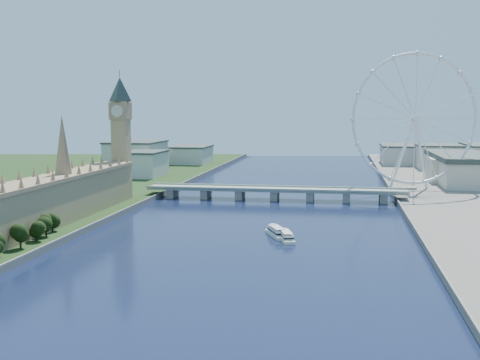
# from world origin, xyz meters

# --- Properties ---
(ground) EXTENTS (2000.00, 2000.00, 0.00)m
(ground) POSITION_xyz_m (0.00, 0.00, 0.00)
(ground) COLOR #162240
(ground) RESTS_ON ground
(parliament_range) EXTENTS (24.00, 200.00, 70.00)m
(parliament_range) POSITION_xyz_m (-128.00, 170.00, 18.48)
(parliament_range) COLOR tan
(parliament_range) RESTS_ON ground
(big_ben) EXTENTS (20.02, 20.02, 110.00)m
(big_ben) POSITION_xyz_m (-128.00, 278.00, 66.57)
(big_ben) COLOR tan
(big_ben) RESTS_ON ground
(westminster_bridge) EXTENTS (220.00, 22.00, 9.50)m
(westminster_bridge) POSITION_xyz_m (0.00, 300.00, 6.63)
(westminster_bridge) COLOR gray
(westminster_bridge) RESTS_ON ground
(london_eye) EXTENTS (113.60, 39.12, 124.30)m
(london_eye) POSITION_xyz_m (119.98, 355.08, 67.52)
(london_eye) COLOR silver
(london_eye) RESTS_ON ground
(county_hall) EXTENTS (54.00, 144.00, 35.00)m
(county_hall) POSITION_xyz_m (175.00, 430.00, 0.00)
(county_hall) COLOR beige
(county_hall) RESTS_ON ground
(city_skyline) EXTENTS (505.00, 280.00, 32.00)m
(city_skyline) POSITION_xyz_m (39.22, 560.08, 16.96)
(city_skyline) COLOR beige
(city_skyline) RESTS_ON ground
(tour_boat_near) EXTENTS (17.87, 29.44, 6.36)m
(tour_boat_near) POSITION_xyz_m (17.42, 150.24, 0.00)
(tour_boat_near) COLOR silver
(tour_boat_near) RESTS_ON ground
(tour_boat_far) EXTENTS (13.95, 27.99, 5.97)m
(tour_boat_far) POSITION_xyz_m (24.06, 139.76, 0.00)
(tour_boat_far) COLOR silver
(tour_boat_far) RESTS_ON ground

